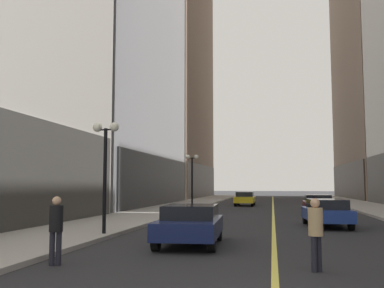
# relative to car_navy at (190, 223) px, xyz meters

# --- Properties ---
(ground_plane) EXTENTS (200.00, 200.00, 0.00)m
(ground_plane) POSITION_rel_car_navy_xyz_m (2.75, 25.72, -0.72)
(ground_plane) COLOR #262628
(sidewalk_left) EXTENTS (4.50, 78.00, 0.15)m
(sidewalk_left) POSITION_rel_car_navy_xyz_m (-5.50, 25.72, -0.64)
(sidewalk_left) COLOR #9E9991
(sidewalk_left) RESTS_ON ground
(sidewalk_right) EXTENTS (4.50, 78.00, 0.15)m
(sidewalk_right) POSITION_rel_car_navy_xyz_m (11.00, 25.72, -0.64)
(sidewalk_right) COLOR #9E9991
(sidewalk_right) RESTS_ON ground
(lane_centre_stripe) EXTENTS (0.16, 70.00, 0.01)m
(lane_centre_stripe) POSITION_rel_car_navy_xyz_m (2.75, 25.72, -0.72)
(lane_centre_stripe) COLOR #E5D64C
(lane_centre_stripe) RESTS_ON ground
(building_left_mid) EXTENTS (16.14, 24.00, 38.63)m
(building_left_mid) POSITION_rel_car_navy_xyz_m (-15.72, 25.22, 18.54)
(building_left_mid) COLOR gray
(building_left_mid) RESTS_ON ground
(car_navy) EXTENTS (2.14, 4.16, 1.32)m
(car_navy) POSITION_rel_car_navy_xyz_m (0.00, 0.00, 0.00)
(car_navy) COLOR #141E4C
(car_navy) RESTS_ON ground
(car_blue) EXTENTS (2.06, 4.29, 1.32)m
(car_blue) POSITION_rel_car_navy_xyz_m (5.24, 7.21, -0.00)
(car_blue) COLOR navy
(car_blue) RESTS_ON ground
(car_maroon) EXTENTS (1.92, 4.05, 1.32)m
(car_maroon) POSITION_rel_car_navy_xyz_m (5.77, 16.69, -0.00)
(car_maroon) COLOR maroon
(car_maroon) RESTS_ON ground
(car_yellow) EXTENTS (1.87, 4.32, 1.32)m
(car_yellow) POSITION_rel_car_navy_xyz_m (0.12, 27.57, -0.00)
(car_yellow) COLOR yellow
(car_yellow) RESTS_ON ground
(pedestrian_in_tan_trench) EXTENTS (0.48, 0.48, 1.69)m
(pedestrian_in_tan_trench) POSITION_rel_car_navy_xyz_m (3.71, -3.87, 0.26)
(pedestrian_in_tan_trench) COLOR black
(pedestrian_in_tan_trench) RESTS_ON ground
(pedestrian_in_black_coat) EXTENTS (0.44, 0.44, 1.71)m
(pedestrian_in_black_coat) POSITION_rel_car_navy_xyz_m (-2.64, -4.24, 0.28)
(pedestrian_in_black_coat) COLOR black
(pedestrian_in_black_coat) RESTS_ON ground
(street_lamp_left_near) EXTENTS (1.06, 0.36, 4.43)m
(street_lamp_left_near) POSITION_rel_car_navy_xyz_m (-3.65, 1.47, 2.54)
(street_lamp_left_near) COLOR black
(street_lamp_left_near) RESTS_ON ground
(street_lamp_left_far) EXTENTS (1.06, 0.36, 4.43)m
(street_lamp_left_far) POSITION_rel_car_navy_xyz_m (-3.65, 20.08, 2.54)
(street_lamp_left_far) COLOR black
(street_lamp_left_far) RESTS_ON ground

